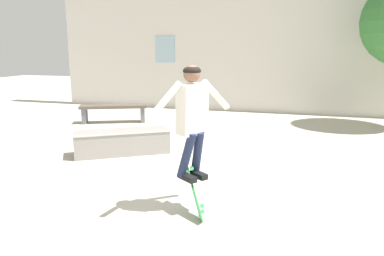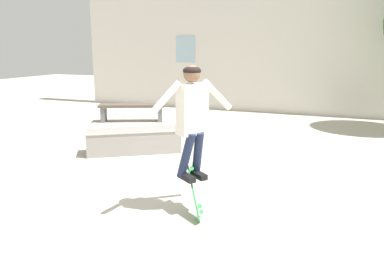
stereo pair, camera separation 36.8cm
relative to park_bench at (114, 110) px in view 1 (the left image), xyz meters
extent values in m
plane|color=beige|center=(4.23, -4.88, -0.37)|extent=(40.00, 40.00, 0.00)
cube|color=beige|center=(4.23, 3.10, 1.79)|extent=(15.11, 0.40, 4.32)
cube|color=#99B7C6|center=(0.49, 2.89, 1.66)|extent=(0.70, 0.02, 0.90)
cube|color=brown|center=(0.00, 0.00, 0.09)|extent=(1.87, 1.15, 0.08)
cube|color=slate|center=(-0.74, -0.32, -0.16)|extent=(0.26, 0.40, 0.42)
cube|color=slate|center=(0.74, 0.32, -0.16)|extent=(0.26, 0.40, 0.42)
cube|color=gray|center=(1.69, -2.84, -0.13)|extent=(1.84, 1.45, 0.48)
cube|color=#B7B7BC|center=(1.84, -3.07, 0.10)|extent=(1.56, 1.02, 0.02)
cube|color=silver|center=(3.78, -5.01, 0.96)|extent=(0.40, 0.42, 0.63)
sphere|color=brown|center=(3.78, -5.01, 1.39)|extent=(0.29, 0.29, 0.21)
ellipsoid|color=black|center=(3.78, -5.01, 1.43)|extent=(0.31, 0.31, 0.12)
cylinder|color=#1E2847|center=(3.83, -4.94, 0.39)|extent=(0.26, 0.30, 0.63)
cube|color=black|center=(3.85, -4.96, 0.11)|extent=(0.27, 0.24, 0.07)
cylinder|color=#1E2847|center=(3.73, -5.07, 0.39)|extent=(0.32, 0.22, 0.63)
cube|color=black|center=(3.75, -5.09, 0.11)|extent=(0.27, 0.24, 0.07)
cylinder|color=silver|center=(4.00, -4.71, 1.11)|extent=(0.33, 0.40, 0.42)
cylinder|color=silver|center=(3.55, -5.31, 1.11)|extent=(0.33, 0.40, 0.42)
cube|color=#237F38|center=(3.82, -5.08, -0.06)|extent=(0.40, 0.62, 0.72)
cylinder|color=green|center=(3.99, -5.28, -0.16)|extent=(0.07, 0.06, 0.06)
cylinder|color=green|center=(3.95, -5.13, -0.31)|extent=(0.07, 0.06, 0.06)
cylinder|color=green|center=(3.77, -4.99, 0.20)|extent=(0.07, 0.06, 0.06)
cylinder|color=green|center=(3.73, -4.84, 0.05)|extent=(0.07, 0.06, 0.06)
camera|label=1|loc=(5.06, -9.33, 1.69)|focal=35.00mm
camera|label=2|loc=(5.40, -9.22, 1.69)|focal=35.00mm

